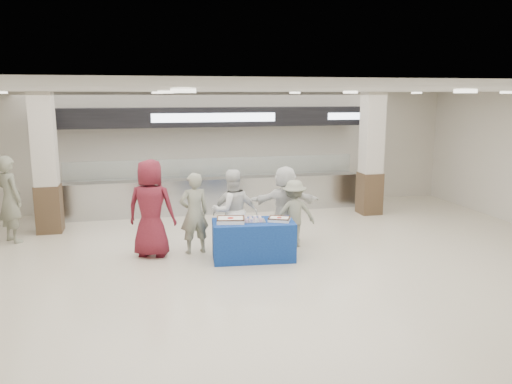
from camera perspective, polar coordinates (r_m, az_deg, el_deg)
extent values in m
plane|color=beige|center=(8.60, 0.63, -10.28)|extent=(14.00, 14.00, 0.00)
cube|color=#B7B9BE|center=(13.58, -4.83, -0.34)|extent=(8.00, 0.80, 0.90)
cube|color=#B7B9BE|center=(13.50, -4.87, 1.62)|extent=(8.00, 0.85, 0.04)
cube|color=white|center=(13.16, -4.70, 2.83)|extent=(7.60, 0.02, 0.50)
cube|color=black|center=(13.33, -4.98, 8.55)|extent=(8.40, 0.70, 0.50)
cube|color=white|center=(12.97, -4.75, 8.48)|extent=(3.20, 0.03, 0.22)
cube|color=white|center=(14.05, 10.94, 8.52)|extent=(1.40, 0.03, 0.18)
cube|color=#3D2B1B|center=(12.43, -22.55, -1.77)|extent=(0.55, 0.55, 1.10)
cube|color=beige|center=(12.19, -23.11, 5.58)|extent=(0.50, 0.50, 2.10)
cube|color=#3D2B1B|center=(13.61, 12.84, -0.13)|extent=(0.55, 0.55, 1.10)
cube|color=beige|center=(13.40, 13.13, 6.60)|extent=(0.50, 0.50, 2.10)
cube|color=navy|center=(9.65, -0.30, -5.52)|extent=(1.62, 0.93, 0.75)
cube|color=white|center=(9.48, -2.93, -3.25)|extent=(0.58, 0.49, 0.08)
cube|color=#442513|center=(9.46, -2.93, -2.94)|extent=(0.58, 0.49, 0.02)
cylinder|color=red|center=(9.47, -2.93, -2.98)|extent=(0.13, 0.13, 0.01)
cube|color=white|center=(9.58, 2.68, -3.15)|extent=(0.49, 0.44, 0.06)
cube|color=#442513|center=(9.57, 2.68, -2.90)|extent=(0.49, 0.44, 0.02)
cylinder|color=red|center=(9.57, 2.68, -2.94)|extent=(0.12, 0.12, 0.01)
cube|color=#A3A3A8|center=(9.56, -0.33, -3.30)|extent=(0.49, 0.39, 0.02)
imported|color=maroon|center=(9.90, -11.91, -1.83)|extent=(1.09, 0.89, 1.92)
imported|color=gray|center=(9.98, -7.09, -2.43)|extent=(0.67, 0.51, 1.63)
imported|color=white|center=(10.08, -2.86, -2.11)|extent=(0.91, 0.76, 1.67)
imported|color=white|center=(10.11, -2.38, -2.41)|extent=(0.98, 0.63, 1.55)
imported|color=gray|center=(10.42, 4.35, -2.44)|extent=(0.94, 0.58, 1.40)
imported|color=white|center=(10.70, 3.34, -1.37)|extent=(1.59, 0.68, 1.66)
imported|color=gray|center=(11.86, -26.30, -0.74)|extent=(0.79, 0.81, 1.88)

